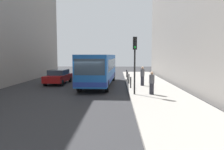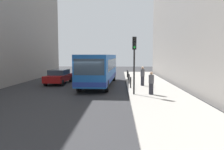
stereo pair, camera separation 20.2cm
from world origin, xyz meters
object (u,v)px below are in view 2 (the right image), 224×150
Objects in this scene: car_behind_bus at (101,71)px; pedestrian_near_signal at (151,83)px; bollard_far at (128,76)px; bollard_farthest at (127,74)px; bollard_mid at (129,79)px; traffic_light at (134,55)px; car_beside_bus at (59,76)px; bollard_near at (131,83)px; bus at (100,68)px; pedestrian_mid_sidewalk at (143,76)px.

car_behind_bus is 2.76× the size of pedestrian_near_signal.
bollard_farthest is at bearing 90.00° from bollard_far.
bollard_mid is 5.98m from bollard_farthest.
traffic_light is 4.32× the size of bollard_mid.
car_beside_bus is at bearing 138.33° from traffic_light.
bollard_far is at bearing 125.29° from car_behind_bus.
traffic_light is at bearing -88.08° from bollard_near.
traffic_light is 4.32× the size of bollard_farthest.
bollard_near and bollard_farthest have the same top height.
bollard_far is (0.00, 2.99, 0.00)m from bollard_mid.
car_behind_bus is at bearing 71.71° from pedestrian_near_signal.
bus is 4.18m from bollard_near.
traffic_light is 4.32× the size of bollard_near.
bus is 11.71× the size of bollard_mid.
bus is 3.13m from bollard_mid.
bus reaches higher than car_beside_bus.
bollard_farthest is 7.55m from pedestrian_mid_sidewalk.
bollard_mid is at bearing 116.03° from car_behind_bus.
traffic_light is at bearing -72.04° from pedestrian_mid_sidewalk.
car_behind_bus is 2.57× the size of pedestrian_mid_sidewalk.
bus is 7.20m from pedestrian_near_signal.
pedestrian_mid_sidewalk is (1.17, -7.45, 0.41)m from bollard_farthest.
bollard_near is at bearing -96.18° from pedestrian_mid_sidewalk.
bollard_near is at bearing -90.00° from bollard_far.
bollard_near and bollard_far have the same top height.
bollard_mid is 1.00× the size of bollard_farthest.
bollard_farthest is 12.03m from pedestrian_near_signal.
bus is at bearing -115.27° from bollard_farthest.
bollard_farthest is at bearing 90.48° from traffic_light.
bus reaches higher than pedestrian_mid_sidewalk.
bus reaches higher than bollard_near.
pedestrian_near_signal is at bearing 112.39° from car_behind_bus.
bus is 6.79× the size of pedestrian_near_signal.
bollard_near is 1.00× the size of bollard_farthest.
bus is 4.33m from pedestrian_mid_sidewalk.
traffic_light is 12.18m from bollard_farthest.
bollard_near is 2.99m from bollard_mid.
bus is 2.48× the size of car_beside_bus.
pedestrian_near_signal is at bearing -83.65° from bollard_farthest.
pedestrian_mid_sidewalk is (1.17, 1.52, 0.41)m from bollard_near.
car_behind_bus is (3.64, 8.36, 0.00)m from car_beside_bus.
pedestrian_mid_sidewalk is at bearing 165.38° from bus.
bollard_near and bollard_mid have the same top height.
pedestrian_mid_sidewalk is (4.09, -1.26, -0.69)m from bus.
bollard_near is 1.96m from pedestrian_mid_sidewalk.
bollard_farthest is (-0.10, 11.95, -2.38)m from traffic_light.
traffic_light is 4.32× the size of bollard_far.
car_behind_bus is 4.76× the size of bollard_near.
traffic_light reaches higher than bollard_far.
bollard_near is at bearing 77.46° from pedestrian_near_signal.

